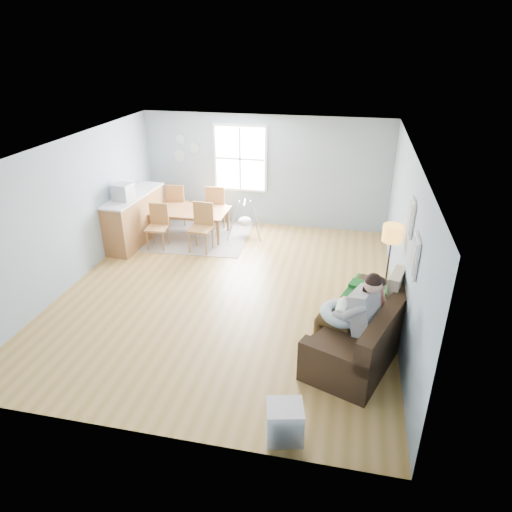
% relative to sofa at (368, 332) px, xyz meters
% --- Properties ---
extents(room, '(8.40, 9.40, 3.90)m').
position_rel_sofa_xyz_m(room, '(-2.51, 1.29, 2.09)').
color(room, olive).
extents(window, '(1.32, 0.08, 1.62)m').
position_rel_sofa_xyz_m(window, '(-3.11, 4.75, 1.32)').
color(window, white).
rests_on(window, room).
extents(pictures, '(0.05, 1.34, 0.74)m').
position_rel_sofa_xyz_m(pictures, '(0.45, 0.24, 1.52)').
color(pictures, white).
rests_on(pictures, room).
extents(wall_plates, '(0.67, 0.02, 0.66)m').
position_rel_sofa_xyz_m(wall_plates, '(-4.52, 4.76, 1.50)').
color(wall_plates, '#96AAB4').
rests_on(wall_plates, room).
extents(sofa, '(1.77, 2.54, 0.94)m').
position_rel_sofa_xyz_m(sofa, '(0.00, 0.00, 0.00)').
color(sofa, black).
rests_on(sofa, room).
extents(green_throw, '(1.28, 1.17, 0.04)m').
position_rel_sofa_xyz_m(green_throw, '(0.19, 0.76, 0.26)').
color(green_throw, '#125221').
rests_on(green_throw, sofa).
extents(beige_pillow, '(0.30, 0.58, 0.56)m').
position_rel_sofa_xyz_m(beige_pillow, '(0.37, 0.48, 0.52)').
color(beige_pillow, tan).
rests_on(beige_pillow, sofa).
extents(father, '(1.12, 0.80, 1.51)m').
position_rel_sofa_xyz_m(father, '(-0.26, -0.26, 0.47)').
color(father, '#949597').
rests_on(father, sofa).
extents(nursing_pillow, '(0.76, 0.75, 0.24)m').
position_rel_sofa_xyz_m(nursing_pillow, '(-0.42, -0.20, 0.39)').
color(nursing_pillow, silver).
rests_on(nursing_pillow, father).
extents(infant, '(0.19, 0.42, 0.16)m').
position_rel_sofa_xyz_m(infant, '(-0.41, -0.16, 0.49)').
color(infant, silver).
rests_on(infant, nursing_pillow).
extents(toddler, '(0.64, 0.49, 0.94)m').
position_rel_sofa_xyz_m(toddler, '(-0.00, 0.24, 0.46)').
color(toddler, white).
rests_on(toddler, sofa).
extents(floor_lamp, '(0.32, 0.32, 1.59)m').
position_rel_sofa_xyz_m(floor_lamp, '(0.29, 1.26, 0.98)').
color(floor_lamp, black).
rests_on(floor_lamp, room).
extents(storage_cube, '(0.50, 0.47, 0.48)m').
position_rel_sofa_xyz_m(storage_cube, '(-0.97, -1.91, -0.10)').
color(storage_cube, silver).
rests_on(storage_cube, room).
extents(rug, '(2.87, 2.25, 0.01)m').
position_rel_sofa_xyz_m(rug, '(-4.11, 3.64, -0.33)').
color(rug, '#A29B94').
rests_on(rug, room).
extents(dining_table, '(1.84, 1.03, 0.65)m').
position_rel_sofa_xyz_m(dining_table, '(-4.11, 3.64, -0.01)').
color(dining_table, brown).
rests_on(dining_table, rug).
extents(chair_sw, '(0.48, 0.48, 0.99)m').
position_rel_sofa_xyz_m(chair_sw, '(-4.57, 2.93, 0.24)').
color(chair_sw, olive).
rests_on(chair_sw, rug).
extents(chair_se, '(0.51, 0.51, 1.07)m').
position_rel_sofa_xyz_m(chair_se, '(-3.57, 2.99, 0.29)').
color(chair_se, olive).
rests_on(chair_se, rug).
extents(chair_nw, '(0.52, 0.52, 1.06)m').
position_rel_sofa_xyz_m(chair_nw, '(-4.64, 4.28, 0.28)').
color(chair_nw, olive).
rests_on(chair_nw, rug).
extents(chair_ne, '(0.55, 0.55, 1.07)m').
position_rel_sofa_xyz_m(chair_ne, '(-3.65, 4.34, 0.29)').
color(chair_ne, olive).
rests_on(chair_ne, rug).
extents(counter, '(0.69, 2.05, 1.13)m').
position_rel_sofa_xyz_m(counter, '(-5.21, 3.11, 0.24)').
color(counter, brown).
rests_on(counter, room).
extents(monitor, '(0.42, 0.40, 0.36)m').
position_rel_sofa_xyz_m(monitor, '(-5.22, 2.73, 0.98)').
color(monitor, '#A6A6AA').
rests_on(monitor, counter).
extents(baby_swing, '(0.94, 0.95, 0.83)m').
position_rel_sofa_xyz_m(baby_swing, '(-2.83, 3.96, 0.04)').
color(baby_swing, '#A6A6AA').
rests_on(baby_swing, room).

